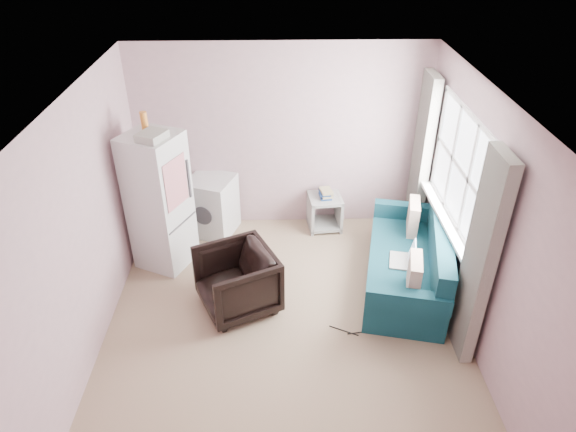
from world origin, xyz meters
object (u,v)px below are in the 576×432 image
fridge (159,201)px  armchair (237,278)px  washing_machine (212,204)px  side_table (325,210)px  sofa (411,264)px

fridge → armchair: bearing=-18.4°
washing_machine → side_table: (1.53, 0.05, -0.14)m
fridge → side_table: 2.25m
armchair → fridge: bearing=-158.2°
armchair → washing_machine: size_ratio=1.00×
washing_machine → sofa: 2.73m
armchair → washing_machine: (-0.42, 1.56, 0.02)m
washing_machine → sofa: (2.42, -1.24, -0.11)m
fridge → side_table: fridge is taller
armchair → fridge: 1.38m
sofa → washing_machine: bearing=165.5°
washing_machine → armchair: bearing=-54.9°
side_table → sofa: size_ratio=0.29×
side_table → armchair: bearing=-124.5°
armchair → side_table: 1.95m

